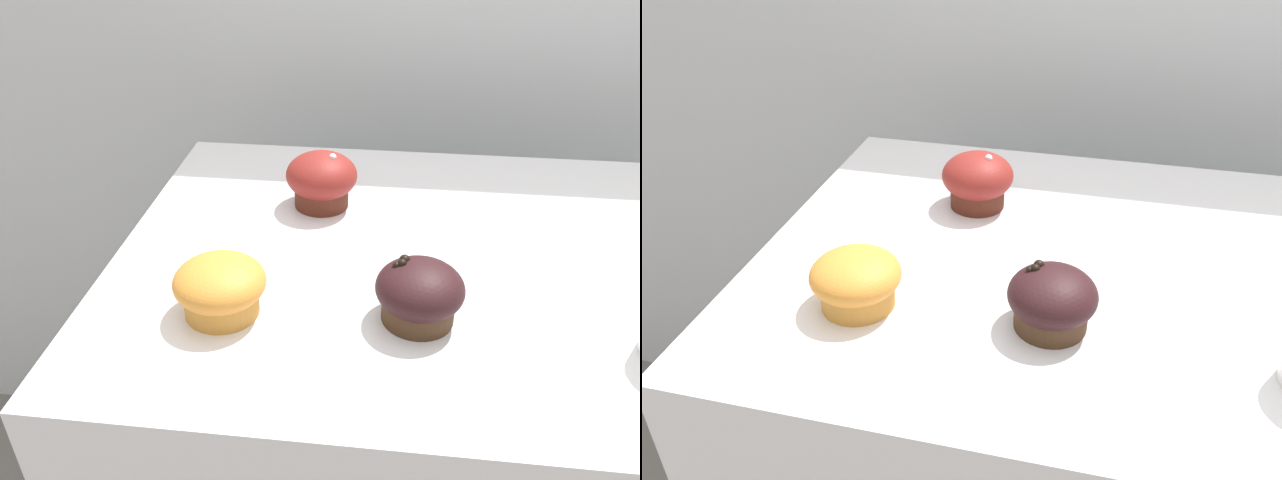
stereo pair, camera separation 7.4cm
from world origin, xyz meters
The scene contains 4 objects.
wall_back centered at (0.00, 0.60, 0.90)m, with size 3.20×0.10×1.80m, color silver.
muffin_front_center centered at (-0.33, -0.15, 0.98)m, with size 0.10×0.10×0.07m.
muffin_back_left centered at (-0.25, 0.11, 0.99)m, with size 0.10×0.10×0.08m.
muffin_back_right centered at (-0.12, -0.14, 0.99)m, with size 0.10×0.10×0.07m.
Camera 1 is at (-0.16, -0.68, 1.39)m, focal length 35.00 mm.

